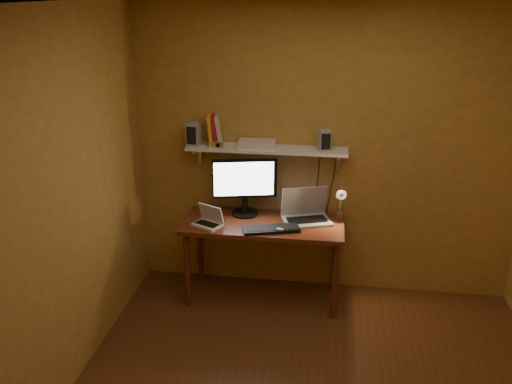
% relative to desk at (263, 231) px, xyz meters
% --- Properties ---
extents(room, '(3.44, 3.24, 2.64)m').
position_rel_desk_xyz_m(room, '(0.50, -1.28, 0.64)').
color(room, '#5E2D18').
rests_on(room, ground).
extents(desk, '(1.40, 0.60, 0.75)m').
position_rel_desk_xyz_m(desk, '(0.00, 0.00, 0.00)').
color(desk, maroon).
rests_on(desk, ground).
extents(wall_shelf, '(1.40, 0.25, 0.21)m').
position_rel_desk_xyz_m(wall_shelf, '(0.00, 0.19, 0.69)').
color(wall_shelf, silver).
rests_on(wall_shelf, room).
extents(monitor, '(0.57, 0.29, 0.52)m').
position_rel_desk_xyz_m(monitor, '(-0.19, 0.16, 0.38)').
color(monitor, black).
rests_on(monitor, desk).
extents(laptop, '(0.48, 0.41, 0.30)m').
position_rel_desk_xyz_m(laptop, '(0.36, 0.11, 0.16)').
color(laptop, gray).
rests_on(laptop, desk).
extents(netbook, '(0.29, 0.26, 0.18)m').
position_rel_desk_xyz_m(netbook, '(-0.46, -0.12, 0.14)').
color(netbook, silver).
rests_on(netbook, desk).
extents(keyboard, '(0.50, 0.28, 0.03)m').
position_rel_desk_xyz_m(keyboard, '(0.09, -0.16, 0.10)').
color(keyboard, black).
rests_on(keyboard, desk).
extents(mouse, '(0.10, 0.08, 0.03)m').
position_rel_desk_xyz_m(mouse, '(0.16, -0.18, 0.10)').
color(mouse, silver).
rests_on(mouse, desk).
extents(desk_lamp, '(0.09, 0.23, 0.38)m').
position_rel_desk_xyz_m(desk_lamp, '(0.66, 0.13, 0.29)').
color(desk_lamp, silver).
rests_on(desk_lamp, desk).
extents(speaker_left, '(0.13, 0.13, 0.20)m').
position_rel_desk_xyz_m(speaker_left, '(-0.64, 0.18, 0.81)').
color(speaker_left, gray).
rests_on(speaker_left, wall_shelf).
extents(speaker_right, '(0.12, 0.12, 0.18)m').
position_rel_desk_xyz_m(speaker_right, '(0.49, 0.18, 0.80)').
color(speaker_right, gray).
rests_on(speaker_right, wall_shelf).
extents(books, '(0.16, 0.19, 0.27)m').
position_rel_desk_xyz_m(books, '(-0.46, 0.21, 0.84)').
color(books, orange).
rests_on(books, wall_shelf).
extents(shelf_camera, '(0.10, 0.05, 0.06)m').
position_rel_desk_xyz_m(shelf_camera, '(-0.41, 0.11, 0.74)').
color(shelf_camera, silver).
rests_on(shelf_camera, wall_shelf).
extents(router, '(0.33, 0.23, 0.05)m').
position_rel_desk_xyz_m(router, '(-0.09, 0.20, 0.74)').
color(router, silver).
rests_on(router, wall_shelf).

